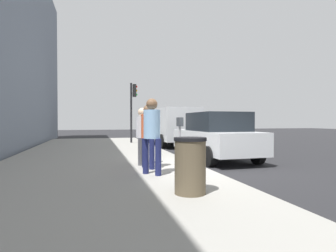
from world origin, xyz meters
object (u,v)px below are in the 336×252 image
traffic_signal (133,103)px  parked_van_far (171,124)px  pedestrian_at_meter (148,131)px  pedestrian_bystander (152,129)px  parking_meter (180,131)px  trash_bin (190,165)px  parked_sedan_near (216,136)px  parking_officer (142,132)px

traffic_signal → parked_van_far: bearing=-110.4°
pedestrian_at_meter → pedestrian_bystander: 0.91m
parking_meter → trash_bin: (-3.07, 0.75, -0.51)m
parking_meter → parked_van_far: parked_van_far is taller
traffic_signal → parked_sedan_near: bearing=-163.3°
parking_meter → traffic_signal: bearing=1.4°
parking_meter → pedestrian_at_meter: (-0.26, 0.99, 0.02)m
pedestrian_at_meter → parked_van_far: 8.91m
traffic_signal → trash_bin: traffic_signal is taller
pedestrian_bystander → traffic_signal: (10.13, -0.85, 1.32)m
parking_meter → parked_van_far: 8.38m
pedestrian_bystander → parking_officer: 1.63m
parking_officer → traffic_signal: 8.66m
parked_sedan_near → trash_bin: 5.55m
parking_officer → parked_van_far: parked_van_far is taller
parking_officer → parked_van_far: bearing=93.7°
parked_sedan_near → traffic_signal: (7.18, 2.16, 1.68)m
parked_van_far → traffic_signal: traffic_signal is taller
pedestrian_at_meter → trash_bin: pedestrian_at_meter is taller
parking_meter → traffic_signal: (8.96, 0.22, 1.41)m
parked_sedan_near → parked_van_far: parked_van_far is taller
parked_van_far → trash_bin: parked_van_far is taller
parking_meter → parked_sedan_near: (1.77, -1.94, -0.27)m
parking_officer → parking_meter: bearing=1.3°
pedestrian_at_meter → parking_officer: pedestrian_at_meter is taller
pedestrian_at_meter → traffic_signal: traffic_signal is taller
trash_bin → parking_officer: bearing=4.7°
pedestrian_bystander → parking_officer: bearing=51.8°
parked_van_far → parking_meter: bearing=166.6°
parking_officer → parked_sedan_near: size_ratio=0.38×
traffic_signal → trash_bin: bearing=177.5°
parking_officer → traffic_signal: traffic_signal is taller
traffic_signal → pedestrian_bystander: bearing=175.2°
parking_meter → pedestrian_at_meter: size_ratio=0.80×
parking_officer → parked_sedan_near: parking_officer is taller
parked_van_far → parking_officer: bearing=158.8°
parking_meter → parking_officer: bearing=66.4°
pedestrian_at_meter → parking_officer: (0.71, 0.05, -0.04)m
pedestrian_at_meter → parking_officer: bearing=73.3°
parked_van_far → traffic_signal: 2.66m
parked_sedan_near → pedestrian_bystander: bearing=134.3°
parking_meter → parked_sedan_near: bearing=-47.6°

